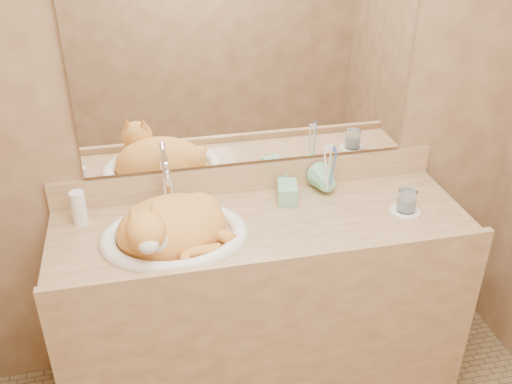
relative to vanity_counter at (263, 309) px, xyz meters
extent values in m
cube|color=brown|center=(0.00, 0.28, 0.82)|extent=(2.40, 0.02, 2.50)
cube|color=white|center=(0.00, 0.26, 0.97)|extent=(1.30, 0.02, 0.80)
imported|color=#7AC499|center=(0.12, 0.09, 0.51)|extent=(0.09, 0.09, 0.17)
imported|color=#7AC499|center=(0.30, 0.14, 0.48)|extent=(0.12, 0.12, 0.11)
cylinder|color=silver|center=(0.56, -0.04, 0.43)|extent=(0.12, 0.12, 0.01)
cylinder|color=white|center=(0.56, -0.04, 0.48)|extent=(0.07, 0.07, 0.09)
cylinder|color=white|center=(-0.68, 0.15, 0.49)|extent=(0.06, 0.06, 0.13)
camera|label=1|loc=(-0.42, -1.77, 1.61)|focal=40.00mm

